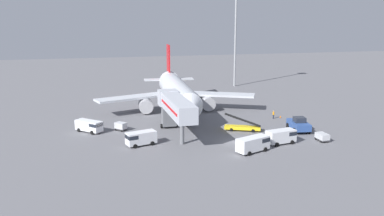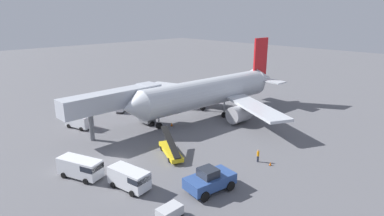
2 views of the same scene
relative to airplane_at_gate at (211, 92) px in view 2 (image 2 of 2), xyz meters
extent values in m
plane|color=slate|center=(4.56, -23.50, -4.37)|extent=(300.00, 300.00, 0.00)
cylinder|color=silver|center=(-0.08, -1.14, 0.14)|extent=(6.93, 27.92, 5.02)
cone|color=silver|center=(-1.15, -16.56, 0.14)|extent=(5.13, 3.61, 4.92)
cone|color=silver|center=(1.06, 15.19, 0.52)|extent=(5.11, 5.41, 4.77)
cube|color=red|center=(0.97, 13.92, 5.16)|extent=(0.64, 4.02, 8.03)
cube|color=silver|center=(3.95, 13.35, 0.77)|extent=(6.21, 3.32, 0.24)
cube|color=silver|center=(-2.06, 13.76, 0.77)|extent=(6.21, 3.32, 0.24)
cube|color=silver|center=(9.47, 0.44, -0.99)|extent=(15.97, 10.53, 0.44)
cube|color=silver|center=(-9.31, 1.75, -0.99)|extent=(16.28, 8.70, 0.44)
cylinder|color=#A8A8AD|center=(6.73, -0.22, -2.66)|extent=(3.20, 4.02, 2.94)
cylinder|color=#A8A8AD|center=(-6.69, 0.72, -2.66)|extent=(3.20, 4.02, 2.94)
cylinder|color=gray|center=(-0.83, -11.89, -2.59)|extent=(0.28, 0.28, 2.46)
cylinder|color=black|center=(-0.83, -11.89, -3.82)|extent=(0.43, 1.12, 1.10)
cylinder|color=gray|center=(2.91, 0.32, -2.59)|extent=(0.28, 0.28, 2.46)
cylinder|color=black|center=(2.91, 0.32, -3.82)|extent=(0.43, 1.12, 1.10)
cylinder|color=gray|center=(-2.84, 0.72, -2.59)|extent=(0.28, 0.28, 2.46)
cylinder|color=black|center=(-2.84, 0.72, -3.82)|extent=(0.43, 1.12, 1.10)
cube|color=#B2B7C1|center=(-4.08, -19.15, 1.19)|extent=(3.12, 14.74, 2.70)
cube|color=red|center=(-5.60, -19.16, 1.19)|extent=(0.14, 12.36, 0.44)
cube|color=#B2B7C1|center=(-4.14, -11.19, 1.19)|extent=(3.47, 2.83, 2.84)
cube|color=#232833|center=(-4.15, -9.89, 1.44)|extent=(3.30, 0.27, 0.90)
cube|color=slate|center=(-4.14, -11.79, -2.07)|extent=(2.56, 1.82, 3.82)
cylinder|color=black|center=(-5.56, -11.80, -3.97)|extent=(0.31, 0.80, 0.80)
cylinder|color=black|center=(-2.71, -11.78, -3.97)|extent=(0.31, 0.80, 0.80)
cylinder|color=slate|center=(-4.05, -22.09, -2.27)|extent=(0.70, 0.70, 4.22)
cube|color=#2D4C8E|center=(17.99, -19.93, -3.22)|extent=(3.46, 5.76, 1.21)
cube|color=#232833|center=(17.95, -20.20, -2.16)|extent=(2.14, 2.05, 0.90)
cylinder|color=black|center=(19.02, -21.86, -3.82)|extent=(0.55, 1.15, 1.10)
cylinder|color=black|center=(16.46, -21.50, -3.82)|extent=(0.55, 1.15, 1.10)
cylinder|color=black|center=(19.52, -18.37, -3.82)|extent=(0.55, 1.15, 1.10)
cylinder|color=black|center=(16.96, -18.00, -3.82)|extent=(0.55, 1.15, 1.10)
cube|color=yellow|center=(8.31, -17.17, -3.80)|extent=(6.56, 4.14, 0.55)
cube|color=black|center=(8.31, -17.17, -2.38)|extent=(6.30, 3.49, 2.25)
cylinder|color=black|center=(6.22, -17.08, -4.07)|extent=(0.64, 0.45, 0.60)
cylinder|color=black|center=(6.86, -15.66, -4.07)|extent=(0.64, 0.45, 0.60)
cylinder|color=black|center=(9.76, -18.67, -4.07)|extent=(0.64, 0.45, 0.60)
cylinder|color=black|center=(10.39, -17.26, -4.07)|extent=(0.64, 0.45, 0.60)
cube|color=white|center=(5.49, -28.57, -3.08)|extent=(5.71, 3.78, 2.02)
cube|color=#1E232D|center=(7.19, -27.92, -2.63)|extent=(2.32, 2.51, 0.65)
cylinder|color=black|center=(6.70, -27.08, -4.03)|extent=(0.76, 0.58, 0.68)
cylinder|color=black|center=(7.38, -28.87, -4.03)|extent=(0.76, 0.58, 0.68)
cylinder|color=black|center=(3.60, -28.26, -4.03)|extent=(0.76, 0.58, 0.68)
cylinder|color=black|center=(4.29, -30.06, -4.03)|extent=(0.76, 0.58, 0.68)
cube|color=white|center=(-18.55, -11.02, -3.19)|extent=(4.95, 5.00, 1.80)
cube|color=#1E232D|center=(-17.32, -12.28, -2.79)|extent=(2.51, 2.50, 0.57)
cylinder|color=black|center=(-16.79, -11.54, -4.03)|extent=(0.72, 0.72, 0.68)
cylinder|color=black|center=(-18.07, -12.79, -4.03)|extent=(0.72, 0.72, 0.68)
cylinder|color=black|center=(-19.04, -9.25, -4.03)|extent=(0.72, 0.72, 0.68)
cylinder|color=black|center=(-20.31, -10.50, -4.03)|extent=(0.72, 0.72, 0.68)
cube|color=silver|center=(-10.53, -21.01, -3.13)|extent=(5.13, 3.23, 1.92)
cube|color=#1E232D|center=(-12.09, -21.45, -2.70)|extent=(2.02, 2.37, 0.61)
cylinder|color=black|center=(-11.69, -22.34, -4.03)|extent=(0.75, 0.53, 0.68)
cylinder|color=black|center=(-12.21, -20.49, -4.03)|extent=(0.75, 0.53, 0.68)
cylinder|color=black|center=(-8.85, -21.53, -4.03)|extent=(0.75, 0.53, 0.68)
cylinder|color=black|center=(-9.37, -19.68, -4.03)|extent=(0.75, 0.53, 0.68)
cube|color=silver|center=(11.51, -25.88, -3.10)|extent=(5.04, 2.80, 1.97)
cube|color=#1E232D|center=(13.11, -25.61, -2.67)|extent=(1.85, 2.29, 0.63)
cylinder|color=black|center=(12.80, -24.67, -4.03)|extent=(0.73, 0.47, 0.68)
cylinder|color=black|center=(13.13, -26.59, -4.03)|extent=(0.73, 0.47, 0.68)
cylinder|color=black|center=(9.89, -25.17, -4.03)|extent=(0.73, 0.47, 0.68)
cylinder|color=black|center=(10.22, -27.09, -4.03)|extent=(0.73, 0.47, 0.68)
cube|color=#38383D|center=(18.81, -26.32, -4.08)|extent=(1.49, 2.36, 0.22)
cube|color=silver|center=(18.81, -26.32, -3.52)|extent=(1.49, 2.36, 0.90)
cylinder|color=black|center=(18.13, -25.52, -4.19)|extent=(0.13, 0.36, 0.36)
cube|color=#38383D|center=(-12.97, -11.50, -4.08)|extent=(2.30, 2.36, 0.22)
cube|color=silver|center=(-12.97, -11.50, -3.43)|extent=(2.30, 2.36, 1.08)
cylinder|color=black|center=(-13.88, -11.37, -4.19)|extent=(0.33, 0.35, 0.36)
cylinder|color=black|center=(-12.99, -10.58, -4.19)|extent=(0.33, 0.35, 0.36)
cylinder|color=black|center=(-12.94, -12.42, -4.19)|extent=(0.33, 0.35, 0.36)
cylinder|color=black|center=(-12.06, -11.62, -4.19)|extent=(0.33, 0.35, 0.36)
cylinder|color=#1E2333|center=(17.64, -10.43, -3.97)|extent=(0.34, 0.34, 0.81)
cylinder|color=orange|center=(17.64, -10.43, -3.25)|extent=(0.45, 0.45, 0.64)
sphere|color=tan|center=(17.64, -10.43, -2.80)|extent=(0.22, 0.22, 0.22)
cube|color=black|center=(-0.42, -9.46, -4.36)|extent=(0.41, 0.41, 0.03)
cone|color=orange|center=(-0.42, -9.46, -4.05)|extent=(0.35, 0.35, 0.60)
cube|color=black|center=(19.35, -10.16, -4.36)|extent=(0.32, 0.32, 0.03)
cone|color=orange|center=(19.35, -10.16, -4.11)|extent=(0.28, 0.28, 0.48)
camera|label=1|loc=(-18.17, -82.97, 15.73)|focal=37.78mm
camera|label=2|loc=(38.45, -42.63, 14.05)|focal=29.82mm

